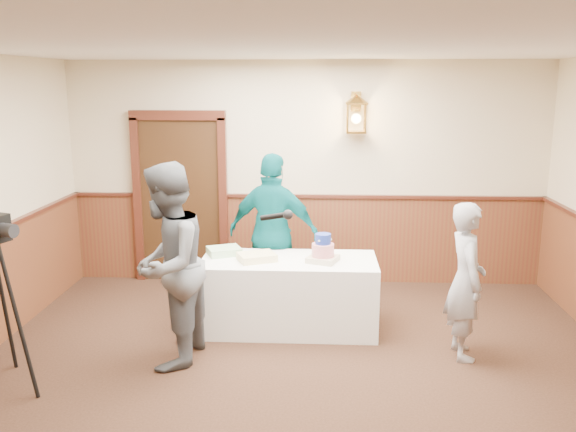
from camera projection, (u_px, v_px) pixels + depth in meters
The scene contains 9 objects.
ground at pixel (295, 428), 4.56m from camera, with size 7.00×7.00×0.00m, color black.
room_shell at pixel (291, 217), 4.68m from camera, with size 6.02×7.02×2.81m.
display_table at pixel (289, 294), 6.34m from camera, with size 1.80×0.80×0.75m, color white.
tiered_cake at pixel (323, 251), 6.16m from camera, with size 0.36×0.36×0.29m.
sheet_cake_yellow at pixel (257, 257), 6.21m from camera, with size 0.36×0.28×0.07m, color #F6EA93.
sheet_cake_green at pixel (224, 251), 6.42m from camera, with size 0.33×0.27×0.08m, color #88C088.
interviewer at pixel (167, 266), 5.44m from camera, with size 1.54×0.98×1.85m.
baker at pixel (466, 281), 5.62m from camera, with size 0.54×0.35×1.48m, color #96969C.
assistant_p at pixel (274, 233), 6.76m from camera, with size 1.04×0.43×1.78m, color #095F63.
Camera 1 is at (0.16, -4.11, 2.54)m, focal length 38.00 mm.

